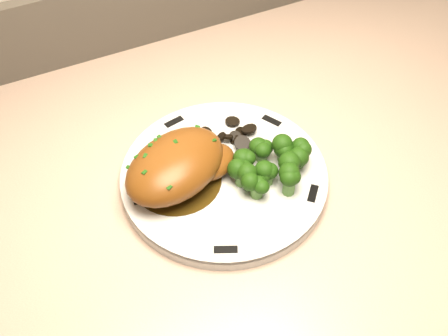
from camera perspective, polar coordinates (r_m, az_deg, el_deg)
name	(u,v)px	position (r m, az deg, el deg)	size (l,w,h in m)	color
plate	(224,178)	(0.71, 0.00, -0.98)	(0.26, 0.26, 0.02)	silver
rim_accent_0	(272,121)	(0.77, 4.86, 4.80)	(0.03, 0.01, 0.00)	black
rim_accent_1	(174,122)	(0.77, -5.10, 4.68)	(0.03, 0.01, 0.00)	black
rim_accent_2	(136,196)	(0.69, -8.95, -2.83)	(0.03, 0.01, 0.00)	black
rim_accent_3	(226,250)	(0.64, 0.17, -8.31)	(0.03, 0.01, 0.00)	black
rim_accent_4	(313,194)	(0.69, 9.02, -2.59)	(0.03, 0.01, 0.00)	black
gravy_pool	(177,180)	(0.70, -4.82, -1.22)	(0.11, 0.11, 0.00)	#362409
chicken_breast	(180,165)	(0.68, -4.53, 0.27)	(0.17, 0.14, 0.05)	brown
mushroom_pile	(225,138)	(0.74, 0.10, 3.06)	(0.08, 0.06, 0.02)	black
broccoli_florets	(271,165)	(0.69, 4.80, 0.26)	(0.10, 0.09, 0.04)	#538638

